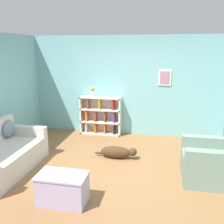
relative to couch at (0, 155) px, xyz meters
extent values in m
plane|color=brown|center=(1.98, 0.41, -0.31)|extent=(14.00, 14.00, 0.00)
cube|color=#7AB7BC|center=(1.98, 2.66, 0.99)|extent=(5.60, 0.10, 2.60)
cube|color=silver|center=(2.98, 2.60, 1.24)|extent=(0.32, 0.02, 0.40)
cube|color=#A37089|center=(2.98, 2.59, 1.24)|extent=(0.24, 0.01, 0.32)
cube|color=beige|center=(0.06, 0.00, -0.10)|extent=(0.94, 1.79, 0.43)
cube|color=beige|center=(0.06, 0.82, 0.22)|extent=(0.94, 0.16, 0.21)
ellipsoid|color=slate|center=(-0.21, 0.63, 0.30)|extent=(0.14, 0.37, 0.37)
cube|color=silver|center=(0.81, 2.45, 0.20)|extent=(0.04, 0.29, 1.03)
cube|color=silver|center=(1.87, 2.45, 0.20)|extent=(0.04, 0.29, 1.03)
cube|color=silver|center=(1.34, 2.58, 0.20)|extent=(1.10, 0.02, 1.03)
cube|color=silver|center=(1.34, 2.45, -0.29)|extent=(1.10, 0.29, 0.04)
cube|color=silver|center=(1.34, 2.45, 0.03)|extent=(1.10, 0.29, 0.04)
cube|color=silver|center=(1.34, 2.45, 0.37)|extent=(1.10, 0.29, 0.04)
cube|color=silver|center=(1.34, 2.45, 0.70)|extent=(1.10, 0.29, 0.04)
cube|color=silver|center=(0.95, 2.44, -0.16)|extent=(0.03, 0.22, 0.27)
cube|color=orange|center=(0.96, 2.44, 0.18)|extent=(0.05, 0.22, 0.27)
cube|color=brown|center=(1.01, 2.44, 0.53)|extent=(0.03, 0.22, 0.28)
cube|color=orange|center=(1.20, 2.44, -0.17)|extent=(0.04, 0.22, 0.26)
cube|color=brown|center=(1.21, 2.44, 0.16)|extent=(0.04, 0.22, 0.22)
cube|color=gold|center=(1.33, 2.44, 0.53)|extent=(0.03, 0.22, 0.28)
cube|color=orange|center=(1.46, 2.44, -0.17)|extent=(0.03, 0.22, 0.25)
cube|color=brown|center=(1.47, 2.44, 0.17)|extent=(0.03, 0.22, 0.25)
cube|color=#B22823|center=(1.69, 2.44, 0.51)|extent=(0.04, 0.22, 0.23)
cube|color=black|center=(1.72, 2.44, -0.18)|extent=(0.04, 0.22, 0.22)
cube|color=#7A2D84|center=(1.72, 2.44, 0.19)|extent=(0.04, 0.22, 0.27)
cube|color=gray|center=(3.80, 0.43, -0.08)|extent=(0.91, 0.88, 0.46)
cube|color=gray|center=(3.80, 0.08, 0.26)|extent=(0.91, 0.18, 0.22)
cube|color=gray|center=(3.80, 0.78, 0.26)|extent=(0.91, 0.18, 0.22)
cube|color=#ADA3CC|center=(1.54, -0.73, -0.08)|extent=(0.71, 0.41, 0.46)
cube|color=#BBB0DC|center=(1.54, -0.73, 0.14)|extent=(0.74, 0.43, 0.03)
ellipsoid|color=#472D19|center=(2.02, 0.98, -0.18)|extent=(0.64, 0.23, 0.26)
sphere|color=#472D19|center=(2.39, 0.98, -0.15)|extent=(0.17, 0.17, 0.17)
ellipsoid|color=#472D19|center=(1.65, 1.02, -0.25)|extent=(0.20, 0.05, 0.05)
cylinder|color=silver|center=(1.12, 2.45, 0.79)|extent=(0.09, 0.09, 0.15)
sphere|color=orange|center=(1.12, 2.45, 0.91)|extent=(0.11, 0.11, 0.11)
camera|label=1|loc=(2.92, -3.84, 1.94)|focal=40.00mm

